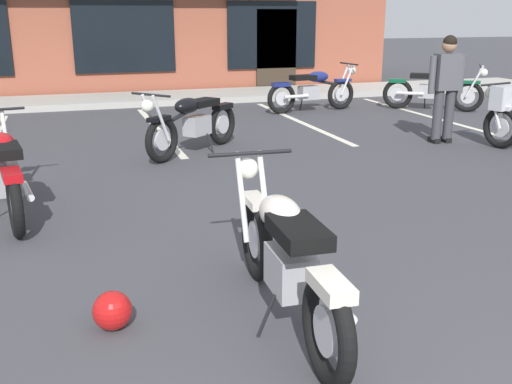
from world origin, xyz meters
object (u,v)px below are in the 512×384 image
at_px(motorcycle_red_sportbike, 193,122).
at_px(motorcycle_black_cruiser, 313,89).
at_px(motorcycle_silver_naked, 434,89).
at_px(motorcycle_foreground_classic, 286,256).
at_px(person_in_black_shirt, 446,83).
at_px(helmet_on_pavement, 112,310).
at_px(motorcycle_cream_vintage, 6,171).

bearing_deg(motorcycle_red_sportbike, motorcycle_black_cruiser, 43.64).
bearing_deg(motorcycle_silver_naked, motorcycle_foreground_classic, -129.48).
distance_m(person_in_black_shirt, helmet_on_pavement, 7.13).
relative_size(motorcycle_foreground_classic, motorcycle_silver_naked, 1.17).
xyz_separation_m(motorcycle_foreground_classic, person_in_black_shirt, (4.43, 4.64, 0.49)).
bearing_deg(helmet_on_pavement, person_in_black_shirt, 38.43).
relative_size(motorcycle_foreground_classic, motorcycle_red_sportbike, 1.21).
xyz_separation_m(motorcycle_red_sportbike, motorcycle_silver_naked, (5.75, 2.44, 0.00)).
bearing_deg(person_in_black_shirt, motorcycle_black_cruiser, 100.84).
bearing_deg(motorcycle_cream_vintage, motorcycle_foreground_classic, -57.24).
height_order(motorcycle_foreground_classic, motorcycle_red_sportbike, same).
bearing_deg(motorcycle_cream_vintage, motorcycle_black_cruiser, 43.05).
bearing_deg(motorcycle_black_cruiser, helmet_on_pavement, -121.29).
xyz_separation_m(motorcycle_black_cruiser, motorcycle_cream_vintage, (-5.65, -5.27, 0.00)).
relative_size(motorcycle_silver_naked, motorcycle_cream_vintage, 0.86).
relative_size(person_in_black_shirt, helmet_on_pavement, 6.44).
relative_size(motorcycle_red_sportbike, person_in_black_shirt, 1.04).
relative_size(motorcycle_red_sportbike, motorcycle_silver_naked, 0.97).
relative_size(motorcycle_red_sportbike, motorcycle_black_cruiser, 0.83).
bearing_deg(motorcycle_black_cruiser, motorcycle_red_sportbike, -136.36).
bearing_deg(motorcycle_cream_vintage, person_in_black_shirt, 14.85).
xyz_separation_m(motorcycle_foreground_classic, helmet_on_pavement, (-1.12, 0.24, -0.33)).
xyz_separation_m(motorcycle_black_cruiser, person_in_black_shirt, (0.69, -3.59, 0.49)).
relative_size(motorcycle_red_sportbike, helmet_on_pavement, 6.71).
height_order(motorcycle_black_cruiser, motorcycle_cream_vintage, same).
bearing_deg(motorcycle_red_sportbike, helmet_on_pavement, -108.24).
bearing_deg(motorcycle_red_sportbike, motorcycle_cream_vintage, -137.77).
xyz_separation_m(motorcycle_cream_vintage, helmet_on_pavement, (0.79, -2.72, -0.33)).
distance_m(motorcycle_foreground_classic, motorcycle_cream_vintage, 3.52).
height_order(motorcycle_silver_naked, motorcycle_cream_vintage, same).
height_order(motorcycle_red_sportbike, motorcycle_silver_naked, same).
bearing_deg(motorcycle_silver_naked, person_in_black_shirt, -121.64).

